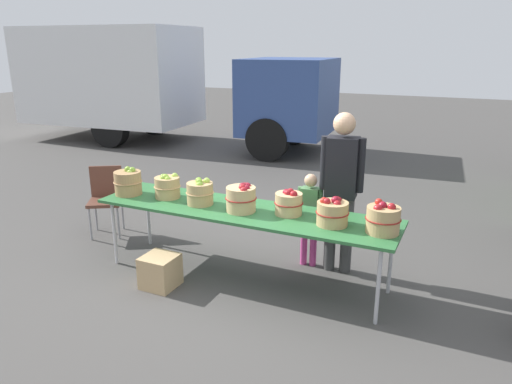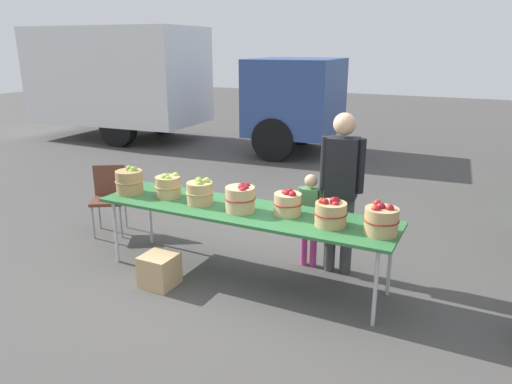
{
  "view_description": "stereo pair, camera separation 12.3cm",
  "coord_description": "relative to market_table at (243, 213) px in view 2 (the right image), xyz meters",
  "views": [
    {
      "loc": [
        2.03,
        -4.05,
        2.33
      ],
      "look_at": [
        0.0,
        0.3,
        0.85
      ],
      "focal_mm": 33.58,
      "sensor_mm": 36.0,
      "label": 1
    },
    {
      "loc": [
        2.14,
        -4.0,
        2.33
      ],
      "look_at": [
        0.0,
        0.3,
        0.85
      ],
      "focal_mm": 33.58,
      "sensor_mm": 36.0,
      "label": 2
    }
  ],
  "objects": [
    {
      "name": "apple_basket_green_1",
      "position": [
        -0.92,
        0.01,
        0.16
      ],
      "size": [
        0.29,
        0.29,
        0.27
      ],
      "color": "tan",
      "rests_on": "market_table"
    },
    {
      "name": "vendor_adult",
      "position": [
        0.83,
        0.58,
        0.28
      ],
      "size": [
        0.45,
        0.26,
        1.7
      ],
      "rotation": [
        0.0,
        0.0,
        3.26
      ],
      "color": "#3F3F3F",
      "rests_on": "ground"
    },
    {
      "name": "apple_basket_red_3",
      "position": [
        1.38,
        -0.04,
        0.16
      ],
      "size": [
        0.31,
        0.31,
        0.28
      ],
      "color": "tan",
      "rests_on": "market_table"
    },
    {
      "name": "produce_crate",
      "position": [
        -0.67,
        -0.53,
        -0.55
      ],
      "size": [
        0.33,
        0.33,
        0.33
      ],
      "primitive_type": "cube",
      "color": "tan",
      "rests_on": "ground"
    },
    {
      "name": "apple_basket_red_0",
      "position": [
        0.01,
        -0.05,
        0.17
      ],
      "size": [
        0.31,
        0.31,
        0.29
      ],
      "color": "tan",
      "rests_on": "market_table"
    },
    {
      "name": "ground_plane",
      "position": [
        0.0,
        0.0,
        -0.72
      ],
      "size": [
        40.0,
        40.0,
        0.0
      ],
      "primitive_type": "plane",
      "color": "#474442"
    },
    {
      "name": "apple_basket_red_1",
      "position": [
        0.46,
        0.07,
        0.15
      ],
      "size": [
        0.28,
        0.28,
        0.26
      ],
      "color": "tan",
      "rests_on": "market_table"
    },
    {
      "name": "folding_chair",
      "position": [
        -2.14,
        0.38,
        -0.21
      ],
      "size": [
        0.55,
        0.55,
        0.86
      ],
      "rotation": [
        0.0,
        0.0,
        0.55
      ],
      "color": "brown",
      "rests_on": "ground"
    },
    {
      "name": "apple_basket_red_2",
      "position": [
        0.93,
        -0.03,
        0.16
      ],
      "size": [
        0.31,
        0.31,
        0.27
      ],
      "color": "tan",
      "rests_on": "market_table"
    },
    {
      "name": "apple_basket_green_0",
      "position": [
        -1.38,
        -0.07,
        0.17
      ],
      "size": [
        0.31,
        0.31,
        0.31
      ],
      "color": "#A87F51",
      "rests_on": "market_table"
    },
    {
      "name": "child_customer",
      "position": [
        0.51,
        0.57,
        -0.11
      ],
      "size": [
        0.27,
        0.15,
        1.04
      ],
      "rotation": [
        0.0,
        0.0,
        3.21
      ],
      "color": "#CC3F8C",
      "rests_on": "ground"
    },
    {
      "name": "box_truck",
      "position": [
        -5.39,
        5.63,
        0.77
      ],
      "size": [
        7.84,
        2.71,
        2.75
      ],
      "rotation": [
        0.0,
        0.0,
        0.07
      ],
      "color": "white",
      "rests_on": "ground"
    },
    {
      "name": "apple_basket_green_2",
      "position": [
        -0.48,
        -0.03,
        0.16
      ],
      "size": [
        0.29,
        0.29,
        0.28
      ],
      "color": "tan",
      "rests_on": "market_table"
    },
    {
      "name": "market_table",
      "position": [
        0.0,
        0.0,
        0.0
      ],
      "size": [
        3.1,
        0.76,
        0.75
      ],
      "color": "#2D6B38",
      "rests_on": "ground"
    }
  ]
}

